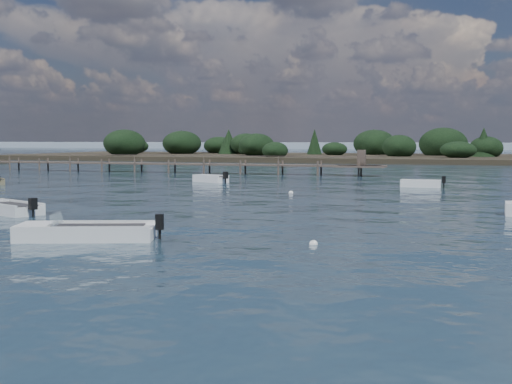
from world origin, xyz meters
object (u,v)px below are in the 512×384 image
(dinghy_mid_grey, at_px, (8,210))
(jetty, at_px, (138,164))
(tender_far_white, at_px, (211,180))
(dinghy_mid_white_a, at_px, (86,235))
(tender_far_grey_b, at_px, (421,185))

(dinghy_mid_grey, bearing_deg, jetty, 108.89)
(tender_far_white, xyz_separation_m, dinghy_mid_white_a, (7.51, -31.67, -0.02))
(tender_far_grey_b, height_order, dinghy_mid_white_a, dinghy_mid_white_a)
(dinghy_mid_white_a, distance_m, jetty, 50.38)
(jetty, bearing_deg, tender_far_grey_b, -23.54)
(dinghy_mid_white_a, bearing_deg, tender_far_white, 103.35)
(dinghy_mid_white_a, bearing_deg, tender_far_grey_b, 71.26)
(tender_far_grey_b, relative_size, jetty, 0.05)
(jetty, bearing_deg, dinghy_mid_grey, -71.11)
(tender_far_white, relative_size, dinghy_mid_grey, 0.79)
(dinghy_mid_grey, distance_m, tender_far_grey_b, 31.39)
(dinghy_mid_grey, distance_m, jetty, 41.25)
(jetty, bearing_deg, tender_far_white, -43.38)
(tender_far_grey_b, height_order, jetty, jetty)
(dinghy_mid_white_a, relative_size, jetty, 0.09)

